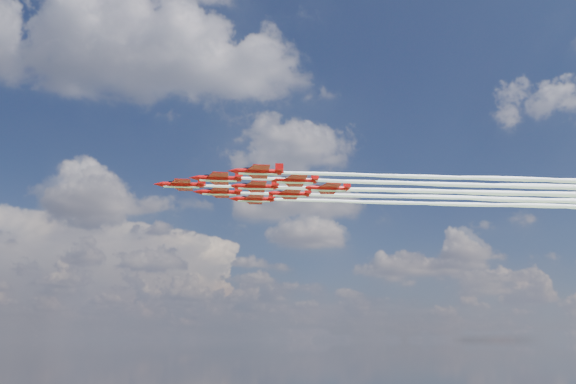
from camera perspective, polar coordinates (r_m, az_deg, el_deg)
The scene contains 5 objects.
jet_lead at distance 149.20m, azimuth 20.07°, elevation -0.05°, with size 161.64×12.18×3.03m.
jet_row2_port at distance 147.89m, azimuth 24.17°, elevation 0.49°, with size 161.64×12.18×3.03m.
jet_row2_starb at distance 158.50m, azimuth 22.00°, elevation -0.70°, with size 161.64×12.18×3.03m.
jet_row3_centre at distance 157.52m, azimuth 25.87°, elevation -0.20°, with size 161.64×12.18×3.03m.
jet_row3_starb at distance 167.99m, azimuth 23.72°, elevation -1.27°, with size 161.64×12.18×3.03m.
Camera 1 is at (-1.96, -133.05, 51.01)m, focal length 35.00 mm.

